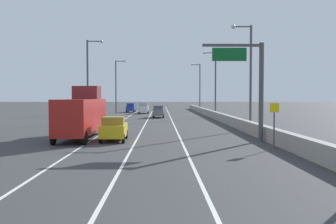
{
  "coord_description": "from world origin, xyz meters",
  "views": [
    {
      "loc": [
        -0.09,
        -5.73,
        3.46
      ],
      "look_at": [
        1.03,
        52.9,
        1.03
      ],
      "focal_mm": 41.23,
      "sensor_mm": 36.0,
      "label": 1
    }
  ],
  "objects_px": {
    "lamp_post_right_fourth": "(199,84)",
    "car_blue_2": "(131,108)",
    "lamp_post_right_third": "(214,80)",
    "box_truck": "(82,114)",
    "lamp_post_right_second": "(248,70)",
    "overhead_sign_gantry": "(252,79)",
    "car_yellow_3": "(114,129)",
    "lamp_post_left_far": "(117,83)",
    "car_white_1": "(144,108)",
    "speed_advisory_sign": "(274,122)",
    "car_gray_0": "(158,112)",
    "lamp_post_left_mid": "(89,75)"
  },
  "relations": [
    {
      "from": "lamp_post_right_second",
      "to": "car_gray_0",
      "type": "height_order",
      "value": "lamp_post_right_second"
    },
    {
      "from": "speed_advisory_sign",
      "to": "lamp_post_right_fourth",
      "type": "height_order",
      "value": "lamp_post_right_fourth"
    },
    {
      "from": "car_white_1",
      "to": "car_gray_0",
      "type": "bearing_deg",
      "value": -78.36
    },
    {
      "from": "lamp_post_right_second",
      "to": "lamp_post_right_third",
      "type": "height_order",
      "value": "same"
    },
    {
      "from": "lamp_post_right_third",
      "to": "car_blue_2",
      "type": "height_order",
      "value": "lamp_post_right_third"
    },
    {
      "from": "lamp_post_left_far",
      "to": "car_gray_0",
      "type": "bearing_deg",
      "value": -62.67
    },
    {
      "from": "overhead_sign_gantry",
      "to": "car_blue_2",
      "type": "height_order",
      "value": "overhead_sign_gantry"
    },
    {
      "from": "lamp_post_right_fourth",
      "to": "car_white_1",
      "type": "height_order",
      "value": "lamp_post_right_fourth"
    },
    {
      "from": "lamp_post_left_mid",
      "to": "box_truck",
      "type": "xyz_separation_m",
      "value": [
        2.72,
        -18.22,
        -4.12
      ]
    },
    {
      "from": "lamp_post_right_fourth",
      "to": "box_truck",
      "type": "relative_size",
      "value": 1.1
    },
    {
      "from": "box_truck",
      "to": "overhead_sign_gantry",
      "type": "bearing_deg",
      "value": -9.97
    },
    {
      "from": "car_yellow_3",
      "to": "car_blue_2",
      "type": "bearing_deg",
      "value": 93.0
    },
    {
      "from": "lamp_post_left_far",
      "to": "car_white_1",
      "type": "relative_size",
      "value": 2.64
    },
    {
      "from": "lamp_post_right_second",
      "to": "lamp_post_right_third",
      "type": "relative_size",
      "value": 1.0
    },
    {
      "from": "lamp_post_right_fourth",
      "to": "car_gray_0",
      "type": "height_order",
      "value": "lamp_post_right_fourth"
    },
    {
      "from": "lamp_post_right_fourth",
      "to": "car_white_1",
      "type": "relative_size",
      "value": 2.64
    },
    {
      "from": "lamp_post_right_third",
      "to": "lamp_post_right_second",
      "type": "bearing_deg",
      "value": -89.44
    },
    {
      "from": "lamp_post_right_fourth",
      "to": "car_yellow_3",
      "type": "distance_m",
      "value": 57.95
    },
    {
      "from": "lamp_post_left_far",
      "to": "car_blue_2",
      "type": "relative_size",
      "value": 2.62
    },
    {
      "from": "lamp_post_right_fourth",
      "to": "speed_advisory_sign",
      "type": "bearing_deg",
      "value": -91.09
    },
    {
      "from": "box_truck",
      "to": "lamp_post_right_fourth",
      "type": "bearing_deg",
      "value": 74.68
    },
    {
      "from": "car_blue_2",
      "to": "lamp_post_left_far",
      "type": "bearing_deg",
      "value": -118.61
    },
    {
      "from": "lamp_post_right_fourth",
      "to": "lamp_post_left_mid",
      "type": "xyz_separation_m",
      "value": [
        -17.67,
        -36.35,
        0.0
      ]
    },
    {
      "from": "overhead_sign_gantry",
      "to": "lamp_post_left_far",
      "type": "height_order",
      "value": "lamp_post_left_far"
    },
    {
      "from": "lamp_post_left_far",
      "to": "car_blue_2",
      "type": "height_order",
      "value": "lamp_post_left_far"
    },
    {
      "from": "lamp_post_right_third",
      "to": "car_yellow_3",
      "type": "distance_m",
      "value": 35.5
    },
    {
      "from": "lamp_post_right_second",
      "to": "car_gray_0",
      "type": "distance_m",
      "value": 24.95
    },
    {
      "from": "lamp_post_right_second",
      "to": "car_gray_0",
      "type": "xyz_separation_m",
      "value": [
        -9.26,
        22.6,
        -5.12
      ]
    },
    {
      "from": "lamp_post_right_third",
      "to": "box_truck",
      "type": "distance_m",
      "value": 34.77
    },
    {
      "from": "lamp_post_left_mid",
      "to": "box_truck",
      "type": "bearing_deg",
      "value": -81.52
    },
    {
      "from": "car_white_1",
      "to": "car_blue_2",
      "type": "xyz_separation_m",
      "value": [
        -2.97,
        5.93,
        -0.07
      ]
    },
    {
      "from": "lamp_post_right_second",
      "to": "box_truck",
      "type": "distance_m",
      "value": 17.56
    },
    {
      "from": "lamp_post_right_third",
      "to": "speed_advisory_sign",
      "type": "bearing_deg",
      "value": -91.99
    },
    {
      "from": "lamp_post_right_third",
      "to": "box_truck",
      "type": "bearing_deg",
      "value": -115.94
    },
    {
      "from": "lamp_post_left_mid",
      "to": "car_gray_0",
      "type": "bearing_deg",
      "value": 53.54
    },
    {
      "from": "lamp_post_left_mid",
      "to": "lamp_post_right_second",
      "type": "bearing_deg",
      "value": -30.68
    },
    {
      "from": "lamp_post_right_third",
      "to": "lamp_post_right_fourth",
      "type": "distance_m",
      "value": 23.53
    },
    {
      "from": "lamp_post_left_mid",
      "to": "car_white_1",
      "type": "distance_m",
      "value": 27.81
    },
    {
      "from": "lamp_post_right_fourth",
      "to": "car_blue_2",
      "type": "relative_size",
      "value": 2.62
    },
    {
      "from": "overhead_sign_gantry",
      "to": "lamp_post_right_fourth",
      "type": "height_order",
      "value": "lamp_post_right_fourth"
    },
    {
      "from": "car_blue_2",
      "to": "car_yellow_3",
      "type": "bearing_deg",
      "value": -87.0
    },
    {
      "from": "lamp_post_right_fourth",
      "to": "car_blue_2",
      "type": "distance_m",
      "value": 16.19
    },
    {
      "from": "overhead_sign_gantry",
      "to": "box_truck",
      "type": "height_order",
      "value": "overhead_sign_gantry"
    },
    {
      "from": "car_blue_2",
      "to": "box_truck",
      "type": "bearing_deg",
      "value": -90.06
    },
    {
      "from": "lamp_post_right_third",
      "to": "car_white_1",
      "type": "relative_size",
      "value": 2.64
    },
    {
      "from": "car_yellow_3",
      "to": "box_truck",
      "type": "bearing_deg",
      "value": 146.64
    },
    {
      "from": "car_gray_0",
      "to": "car_blue_2",
      "type": "bearing_deg",
      "value": 106.17
    },
    {
      "from": "overhead_sign_gantry",
      "to": "lamp_post_right_fourth",
      "type": "relative_size",
      "value": 0.7
    },
    {
      "from": "speed_advisory_sign",
      "to": "car_yellow_3",
      "type": "xyz_separation_m",
      "value": [
        -10.97,
        4.92,
        -0.82
      ]
    },
    {
      "from": "car_blue_2",
      "to": "box_truck",
      "type": "relative_size",
      "value": 0.42
    }
  ]
}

